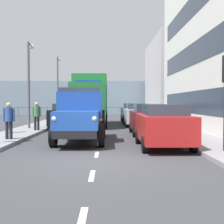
{
  "coord_description": "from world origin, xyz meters",
  "views": [
    {
      "loc": [
        -0.4,
        8.99,
        1.78
      ],
      "look_at": [
        -0.67,
        -13.14,
        1.09
      ],
      "focal_mm": 47.64,
      "sensor_mm": 36.0,
      "label": 1
    }
  ],
  "objects": [
    {
      "name": "sidewalk_left",
      "position": [
        -4.58,
        -11.7,
        0.07
      ],
      "size": [
        2.15,
        41.56,
        0.15
      ],
      "primitive_type": "cube",
      "color": "gray",
      "rests_on": "ground_plane"
    },
    {
      "name": "road_centreline_markings",
      "position": [
        0.0,
        -11.14,
        0.0
      ],
      "size": [
        0.12,
        37.51,
        0.01
      ],
      "color": "silver",
      "rests_on": "ground_plane"
    },
    {
      "name": "car_maroon_kerbside_1",
      "position": [
        -2.55,
        -7.48,
        0.89
      ],
      "size": [
        1.78,
        3.86,
        1.72
      ],
      "color": "maroon",
      "rests_on": "ground_plane"
    },
    {
      "name": "seawall_railing",
      "position": [
        -0.0,
        -31.88,
        0.92
      ],
      "size": [
        28.08,
        0.08,
        1.2
      ],
      "color": "#4C5156",
      "rests_on": "ground_plane"
    },
    {
      "name": "car_red_kerbside_near",
      "position": [
        -2.55,
        -2.62,
        0.89
      ],
      "size": [
        1.92,
        3.86,
        1.72
      ],
      "color": "#B21E1E",
      "rests_on": "ground_plane"
    },
    {
      "name": "car_black_oppositeside_0",
      "position": [
        2.55,
        -11.46,
        0.89
      ],
      "size": [
        1.9,
        3.91,
        1.72
      ],
      "color": "black",
      "rests_on": "ground_plane"
    },
    {
      "name": "car_grey_oppositeside_1",
      "position": [
        2.55,
        -17.53,
        0.9
      ],
      "size": [
        1.91,
        4.42,
        1.72
      ],
      "color": "slate",
      "rests_on": "ground_plane"
    },
    {
      "name": "pedestrian_by_lamp",
      "position": [
        4.05,
        -4.31,
        1.11
      ],
      "size": [
        0.53,
        0.34,
        1.64
      ],
      "color": "black",
      "rests_on": "sidewalk_right"
    },
    {
      "name": "car_silver_kerbside_2",
      "position": [
        -2.55,
        -13.29,
        0.9
      ],
      "size": [
        1.91,
        4.29,
        1.72
      ],
      "color": "#B7BABF",
      "rests_on": "ground_plane"
    },
    {
      "name": "car_white_oppositeside_2",
      "position": [
        2.55,
        -24.28,
        0.89
      ],
      "size": [
        1.82,
        3.97,
        1.72
      ],
      "color": "white",
      "rests_on": "ground_plane"
    },
    {
      "name": "pedestrian_strolling",
      "position": [
        4.98,
        -7.05,
        1.07
      ],
      "size": [
        0.53,
        0.34,
        1.57
      ],
      "color": "#383342",
      "rests_on": "sidewalk_right"
    },
    {
      "name": "building_far_block",
      "position": [
        -8.99,
        -26.97,
        4.63
      ],
      "size": [
        6.68,
        12.74,
        9.27
      ],
      "color": "#B7B2B7",
      "rests_on": "ground_plane"
    },
    {
      "name": "sea_horizon",
      "position": [
        0.0,
        -35.48,
        2.5
      ],
      "size": [
        80.0,
        0.8,
        5.0
      ],
      "primitive_type": "cube",
      "color": "gray",
      "rests_on": "ground_plane"
    },
    {
      "name": "pedestrian_near_railing",
      "position": [
        3.85,
        -8.63,
        1.13
      ],
      "size": [
        0.53,
        0.34,
        1.67
      ],
      "color": "black",
      "rests_on": "sidewalk_right"
    },
    {
      "name": "ground_plane",
      "position": [
        0.0,
        -11.7,
        0.0
      ],
      "size": [
        80.0,
        80.0,
        0.0
      ],
      "primitive_type": "plane",
      "color": "#38383D"
    },
    {
      "name": "lamp_post_promenade",
      "position": [
        4.71,
        -10.3,
        3.5
      ],
      "size": [
        0.32,
        1.14,
        5.52
      ],
      "color": "#59595B",
      "rests_on": "sidewalk_right"
    },
    {
      "name": "lamp_post_far",
      "position": [
        4.58,
        -20.45,
        3.83
      ],
      "size": [
        0.32,
        1.14,
        6.15
      ],
      "color": "#59595B",
      "rests_on": "sidewalk_right"
    },
    {
      "name": "car_navy_kerbside_3",
      "position": [
        -2.55,
        -18.44,
        0.9
      ],
      "size": [
        1.9,
        4.32,
        1.72
      ],
      "color": "navy",
      "rests_on": "ground_plane"
    },
    {
      "name": "truck_vintage_blue",
      "position": [
        0.84,
        -4.18,
        1.18
      ],
      "size": [
        2.17,
        5.64,
        2.43
      ],
      "color": "black",
      "rests_on": "ground_plane"
    },
    {
      "name": "sidewalk_right",
      "position": [
        4.58,
        -11.7,
        0.07
      ],
      "size": [
        2.15,
        41.56,
        0.15
      ],
      "primitive_type": "cube",
      "color": "gray",
      "rests_on": "ground_plane"
    },
    {
      "name": "lorry_cargo_green",
      "position": [
        0.98,
        -14.02,
        2.08
      ],
      "size": [
        2.58,
        8.2,
        3.87
      ],
      "color": "#1E7033",
      "rests_on": "ground_plane"
    }
  ]
}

